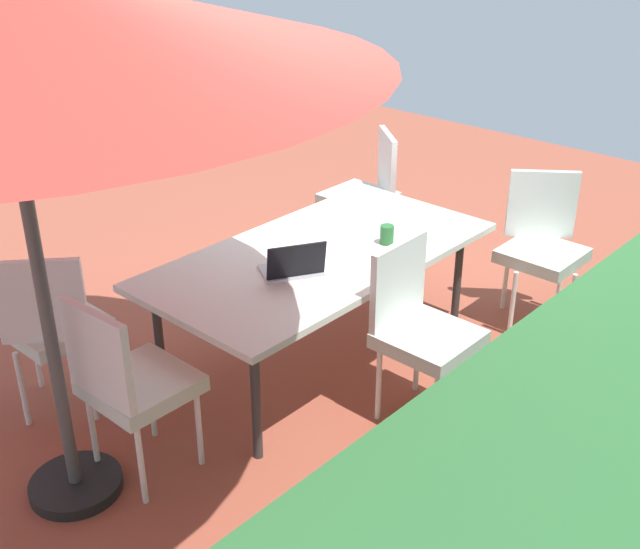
% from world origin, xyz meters
% --- Properties ---
extents(ground_plane, '(10.00, 10.00, 0.02)m').
position_xyz_m(ground_plane, '(0.00, 0.00, -0.01)').
color(ground_plane, '#9E4C38').
extents(dining_table, '(2.08, 1.06, 0.72)m').
position_xyz_m(dining_table, '(0.00, 0.00, 0.68)').
color(dining_table, silver).
rests_on(dining_table, ground_plane).
extents(chair_southeast, '(0.58, 0.59, 0.98)m').
position_xyz_m(chair_southeast, '(1.32, -0.70, 0.55)').
color(chair_southeast, silver).
rests_on(chair_southeast, ground_plane).
extents(chair_southwest, '(0.58, 0.58, 0.98)m').
position_xyz_m(chair_southwest, '(-1.33, -0.73, 0.55)').
color(chair_southwest, silver).
rests_on(chair_southwest, ground_plane).
extents(chair_north, '(0.46, 0.46, 0.98)m').
position_xyz_m(chair_north, '(0.05, 0.74, 0.55)').
color(chair_north, silver).
rests_on(chair_north, ground_plane).
extents(chair_east, '(0.47, 0.46, 0.98)m').
position_xyz_m(chair_east, '(1.37, 0.04, 0.55)').
color(chair_east, silver).
rests_on(chair_east, ground_plane).
extents(chair_northwest, '(0.58, 0.58, 0.98)m').
position_xyz_m(chair_northwest, '(-1.34, 0.71, 0.55)').
color(chair_northwest, silver).
rests_on(chair_northwest, ground_plane).
extents(laptop, '(0.40, 0.37, 0.21)m').
position_xyz_m(laptop, '(0.32, 0.09, 0.77)').
color(laptop, '#B7B7BC').
rests_on(laptop, dining_table).
extents(cup, '(0.08, 0.08, 0.11)m').
position_xyz_m(cup, '(-0.35, 0.21, 0.78)').
color(cup, '#286B33').
rests_on(cup, dining_table).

